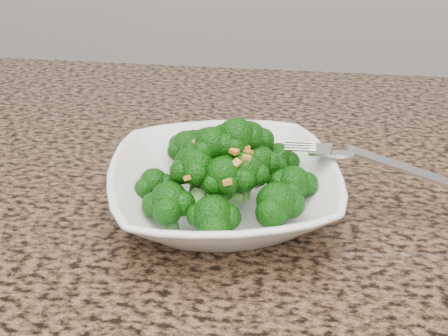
# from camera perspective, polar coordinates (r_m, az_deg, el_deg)

# --- Properties ---
(granite_counter) EXTENTS (1.64, 1.04, 0.03)m
(granite_counter) POSITION_cam_1_polar(r_m,az_deg,el_deg) (0.49, -13.39, -11.33)
(granite_counter) COLOR brown
(granite_counter) RESTS_ON cabinet
(bowl) EXTENTS (0.25, 0.25, 0.05)m
(bowl) POSITION_cam_1_polar(r_m,az_deg,el_deg) (0.53, 0.00, -2.29)
(bowl) COLOR white
(bowl) RESTS_ON granite_counter
(broccoli_pile) EXTENTS (0.19, 0.19, 0.06)m
(broccoli_pile) POSITION_cam_1_polar(r_m,az_deg,el_deg) (0.50, 0.00, 3.36)
(broccoli_pile) COLOR #0F4E09
(broccoli_pile) RESTS_ON bowl
(garlic_topping) EXTENTS (0.11, 0.11, 0.01)m
(garlic_topping) POSITION_cam_1_polar(r_m,az_deg,el_deg) (0.48, 0.00, 7.03)
(garlic_topping) COLOR gold
(garlic_topping) RESTS_ON broccoli_pile
(fork) EXTENTS (0.19, 0.06, 0.01)m
(fork) POSITION_cam_1_polar(r_m,az_deg,el_deg) (0.53, 12.31, 1.35)
(fork) COLOR silver
(fork) RESTS_ON bowl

